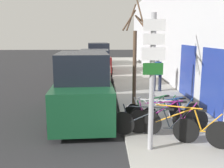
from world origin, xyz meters
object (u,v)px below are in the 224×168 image
bicycle_5 (157,111)px  street_tree (135,59)px  signpost (152,78)px  bicycle_1 (153,125)px  parked_car_2 (98,60)px  bicycle_2 (168,119)px  bicycle_4 (171,113)px  parked_car_3 (100,55)px  parked_car_1 (95,70)px  bicycle_0 (183,126)px  parked_car_0 (83,89)px  bicycle_3 (158,115)px  pedestrian_near (157,72)px

bicycle_5 → street_tree: size_ratio=0.46×
signpost → bicycle_1: 1.57m
bicycle_1 → bicycle_5: 1.43m
parked_car_2 → bicycle_2: bearing=-83.8°
bicycle_4 → bicycle_5: 0.48m
bicycle_5 → parked_car_3: size_ratio=0.44×
street_tree → signpost: bearing=-90.4°
parked_car_1 → street_tree: size_ratio=1.03×
bicycle_0 → parked_car_0: bearing=80.5°
bicycle_0 → bicycle_1: size_ratio=0.99×
signpost → parked_car_1: signpost is taller
bicycle_2 → street_tree: size_ratio=0.56×
bicycle_4 → parked_car_3: parked_car_3 is taller
bicycle_0 → bicycle_4: bicycle_0 is taller
parked_car_0 → parked_car_2: bearing=85.2°
bicycle_3 → parked_car_2: parked_car_2 is taller
bicycle_3 → signpost: bearing=-170.7°
parked_car_3 → signpost: bearing=-87.2°
bicycle_3 → parked_car_2: 12.66m
signpost → bicycle_3: 2.17m
bicycle_2 → pedestrian_near: size_ratio=1.37×
bicycle_3 → street_tree: size_ratio=0.46×
bicycle_1 → bicycle_5: bearing=5.1°
parked_car_2 → parked_car_3: bearing=86.0°
bicycle_1 → pedestrian_near: pedestrian_near is taller
bicycle_4 → parked_car_1: size_ratio=0.48×
parked_car_1 → street_tree: street_tree is taller
bicycle_2 → bicycle_4: size_ratio=1.14×
bicycle_2 → parked_car_0: parked_car_0 is taller
parked_car_1 → parked_car_2: size_ratio=0.95×
signpost → parked_car_3: 19.87m
bicycle_0 → parked_car_2: 13.81m
bicycle_3 → bicycle_4: (0.48, 0.22, -0.01)m
parked_car_1 → parked_car_2: (0.08, 5.57, 0.08)m
bicycle_3 → parked_car_0: 2.80m
pedestrian_near → parked_car_0: bearing=-133.1°
street_tree → bicycle_2: bearing=-74.9°
parked_car_1 → parked_car_0: bearing=-91.3°
bicycle_2 → pedestrian_near: bearing=-10.2°
bicycle_2 → street_tree: street_tree is taller
bicycle_2 → pedestrian_near: pedestrian_near is taller
signpost → bicycle_4: bearing=60.9°
bicycle_2 → bicycle_3: 0.53m
signpost → bicycle_2: bearing=56.6°
signpost → bicycle_5: signpost is taller
signpost → parked_car_2: signpost is taller
bicycle_5 → pedestrian_near: pedestrian_near is taller
bicycle_1 → parked_car_2: 13.50m
parked_car_2 → bicycle_5: bearing=-83.5°
bicycle_5 → street_tree: 2.28m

